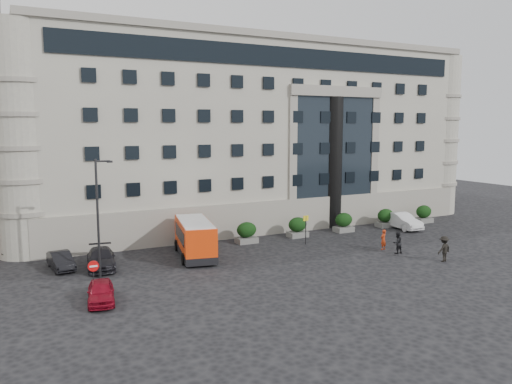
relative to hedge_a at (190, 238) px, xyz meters
The scene contains 22 objects.
ground 8.81m from the hedge_a, 62.85° to the right, with size 120.00×120.00×0.00m, color black.
civic_building 19.15m from the hedge_a, 54.85° to the left, with size 44.00×24.00×18.00m, color gray.
entrance_column 17.13m from the hedge_a, ahead, with size 1.80×1.80×13.00m, color black.
hedge_a is the anchor object (origin of this frame).
hedge_b 5.20m from the hedge_a, ahead, with size 1.80×1.26×1.84m.
hedge_c 10.40m from the hedge_a, ahead, with size 1.80×1.26×1.84m.
hedge_d 15.60m from the hedge_a, ahead, with size 1.80×1.26×1.84m.
hedge_e 20.80m from the hedge_a, ahead, with size 1.80×1.26×1.84m.
hedge_f 26.00m from the hedge_a, ahead, with size 1.80×1.26×1.84m.
street_lamp 9.89m from the hedge_a, 148.84° to the right, with size 1.16×0.18×8.00m.
bus_stop_sign 9.94m from the hedge_a, 16.42° to the right, with size 0.50×0.08×2.52m.
no_entry_sign 12.64m from the hedge_a, 135.52° to the right, with size 0.64×0.16×2.32m.
minibus 2.47m from the hedge_a, 99.70° to the right, with size 3.62×7.12×2.84m.
red_truck 15.08m from the hedge_a, 153.51° to the left, with size 2.81×5.66×3.00m.
parked_car_a 12.99m from the hedge_a, 132.38° to the right, with size 1.48×3.69×1.26m, color maroon.
parked_car_b 10.21m from the hedge_a, behind, with size 1.32×3.79×1.25m, color black.
parked_car_c 7.84m from the hedge_a, 163.13° to the right, with size 1.93×4.74×1.37m, color black.
parked_car_d 13.95m from the hedge_a, 158.81° to the left, with size 2.18×4.73×1.31m, color black.
white_taxi 21.73m from the hedge_a, ahead, with size 1.67×4.80×1.58m, color silver.
pedestrian_a 15.97m from the hedge_a, 26.92° to the right, with size 0.61×0.40×1.68m, color #A42D10.
pedestrian_b 16.83m from the hedge_a, 31.13° to the right, with size 0.84×0.66×1.73m, color black.
pedestrian_c 19.95m from the hedge_a, 37.49° to the right, with size 1.26×0.73×1.96m, color black.
Camera 1 is at (-17.24, -30.63, 10.10)m, focal length 35.00 mm.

